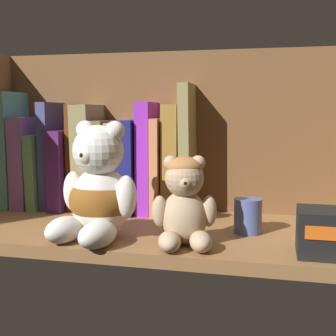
{
  "coord_description": "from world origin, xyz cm",
  "views": [
    {
      "loc": [
        13.54,
        -72.57,
        21.72
      ],
      "look_at": [
        -3.71,
        0.0,
        12.31
      ],
      "focal_mm": 48.01,
      "sensor_mm": 36.0,
      "label": 1
    }
  ],
  "objects_px": {
    "book_1": "(32,162)",
    "teddy_bear_smaller": "(184,203)",
    "book_2": "(45,170)",
    "book_6": "(93,157)",
    "book_10": "(149,157)",
    "book_12": "(175,159)",
    "book_3": "(55,155)",
    "book_13": "(189,150)",
    "book_11": "(161,166)",
    "book_7": "(108,165)",
    "book_5": "(80,157)",
    "book_8": "(120,167)",
    "book_0": "(18,149)",
    "book_9": "(134,166)",
    "book_4": "(68,169)",
    "teddy_bear_larger": "(99,192)",
    "pillar_candle": "(248,216)"
  },
  "relations": [
    {
      "from": "book_7",
      "to": "book_12",
      "type": "distance_m",
      "value": 0.14
    },
    {
      "from": "book_10",
      "to": "book_12",
      "type": "relative_size",
      "value": 1.02
    },
    {
      "from": "book_10",
      "to": "book_13",
      "type": "relative_size",
      "value": 0.86
    },
    {
      "from": "book_6",
      "to": "book_11",
      "type": "relative_size",
      "value": 1.14
    },
    {
      "from": "book_7",
      "to": "book_11",
      "type": "relative_size",
      "value": 0.98
    },
    {
      "from": "book_6",
      "to": "book_12",
      "type": "bearing_deg",
      "value": 0.0
    },
    {
      "from": "book_0",
      "to": "book_13",
      "type": "xyz_separation_m",
      "value": [
        0.37,
        -0.0,
        0.01
      ]
    },
    {
      "from": "book_9",
      "to": "pillar_candle",
      "type": "distance_m",
      "value": 0.27
    },
    {
      "from": "book_13",
      "to": "teddy_bear_smaller",
      "type": "distance_m",
      "value": 0.22
    },
    {
      "from": "book_5",
      "to": "book_8",
      "type": "bearing_deg",
      "value": 0.0
    },
    {
      "from": "book_2",
      "to": "teddy_bear_larger",
      "type": "relative_size",
      "value": 0.82
    },
    {
      "from": "book_0",
      "to": "book_13",
      "type": "height_order",
      "value": "book_13"
    },
    {
      "from": "book_2",
      "to": "book_4",
      "type": "distance_m",
      "value": 0.05
    },
    {
      "from": "teddy_bear_smaller",
      "to": "book_8",
      "type": "bearing_deg",
      "value": 129.8
    },
    {
      "from": "book_0",
      "to": "book_3",
      "type": "bearing_deg",
      "value": 0.0
    },
    {
      "from": "book_10",
      "to": "book_5",
      "type": "bearing_deg",
      "value": -180.0
    },
    {
      "from": "book_11",
      "to": "book_7",
      "type": "bearing_deg",
      "value": 180.0
    },
    {
      "from": "book_4",
      "to": "pillar_candle",
      "type": "bearing_deg",
      "value": -17.43
    },
    {
      "from": "book_0",
      "to": "teddy_bear_larger",
      "type": "distance_m",
      "value": 0.33
    },
    {
      "from": "book_1",
      "to": "book_12",
      "type": "bearing_deg",
      "value": 0.0
    },
    {
      "from": "book_4",
      "to": "pillar_candle",
      "type": "distance_m",
      "value": 0.4
    },
    {
      "from": "book_5",
      "to": "book_1",
      "type": "bearing_deg",
      "value": 180.0
    },
    {
      "from": "book_2",
      "to": "book_6",
      "type": "relative_size",
      "value": 0.72
    },
    {
      "from": "book_3",
      "to": "book_7",
      "type": "relative_size",
      "value": 1.2
    },
    {
      "from": "book_4",
      "to": "book_12",
      "type": "relative_size",
      "value": 0.76
    },
    {
      "from": "book_3",
      "to": "book_12",
      "type": "xyz_separation_m",
      "value": [
        0.25,
        -0.0,
        -0.0
      ]
    },
    {
      "from": "book_1",
      "to": "teddy_bear_smaller",
      "type": "bearing_deg",
      "value": -29.5
    },
    {
      "from": "book_0",
      "to": "book_7",
      "type": "distance_m",
      "value": 0.2
    },
    {
      "from": "book_0",
      "to": "book_7",
      "type": "height_order",
      "value": "book_0"
    },
    {
      "from": "book_4",
      "to": "pillar_candle",
      "type": "xyz_separation_m",
      "value": [
        0.37,
        -0.12,
        -0.05
      ]
    },
    {
      "from": "book_1",
      "to": "book_7",
      "type": "xyz_separation_m",
      "value": [
        0.17,
        -0.0,
        -0.0
      ]
    },
    {
      "from": "pillar_candle",
      "to": "book_13",
      "type": "bearing_deg",
      "value": 135.75
    },
    {
      "from": "book_10",
      "to": "book_4",
      "type": "bearing_deg",
      "value": 180.0
    },
    {
      "from": "book_3",
      "to": "book_11",
      "type": "height_order",
      "value": "book_3"
    },
    {
      "from": "book_5",
      "to": "book_2",
      "type": "bearing_deg",
      "value": 180.0
    },
    {
      "from": "book_6",
      "to": "teddy_bear_smaller",
      "type": "bearing_deg",
      "value": -42.09
    },
    {
      "from": "teddy_bear_larger",
      "to": "book_8",
      "type": "bearing_deg",
      "value": 99.96
    },
    {
      "from": "book_12",
      "to": "book_4",
      "type": "bearing_deg",
      "value": 180.0
    },
    {
      "from": "book_10",
      "to": "teddy_bear_larger",
      "type": "relative_size",
      "value": 1.17
    },
    {
      "from": "book_6",
      "to": "teddy_bear_larger",
      "type": "distance_m",
      "value": 0.22
    },
    {
      "from": "book_1",
      "to": "teddy_bear_larger",
      "type": "bearing_deg",
      "value": -41.1
    },
    {
      "from": "teddy_bear_larger",
      "to": "book_6",
      "type": "bearing_deg",
      "value": 114.71
    },
    {
      "from": "book_7",
      "to": "book_10",
      "type": "relative_size",
      "value": 0.84
    },
    {
      "from": "book_5",
      "to": "pillar_candle",
      "type": "xyz_separation_m",
      "value": [
        0.35,
        -0.12,
        -0.08
      ]
    },
    {
      "from": "book_3",
      "to": "book_9",
      "type": "distance_m",
      "value": 0.17
    },
    {
      "from": "book_6",
      "to": "book_2",
      "type": "bearing_deg",
      "value": 180.0
    },
    {
      "from": "book_5",
      "to": "book_9",
      "type": "bearing_deg",
      "value": 0.0
    },
    {
      "from": "book_4",
      "to": "book_6",
      "type": "distance_m",
      "value": 0.06
    },
    {
      "from": "book_2",
      "to": "book_11",
      "type": "relative_size",
      "value": 0.82
    },
    {
      "from": "book_4",
      "to": "book_6",
      "type": "relative_size",
      "value": 0.76
    }
  ]
}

